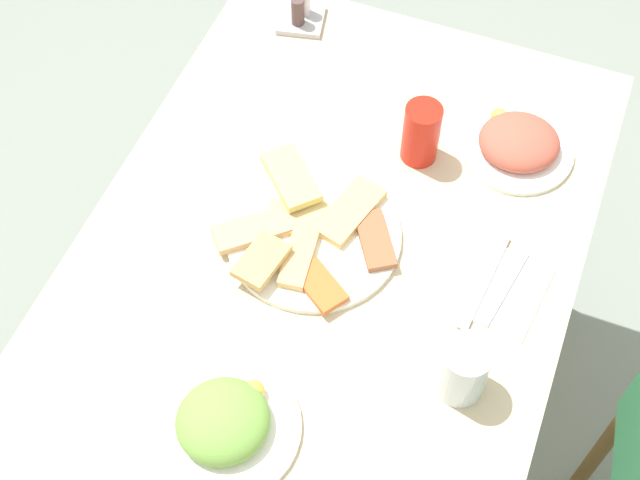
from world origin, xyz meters
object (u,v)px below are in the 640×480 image
at_px(salad_plate_rice, 518,143).
at_px(soda_can, 421,133).
at_px(pide_platter, 311,232).
at_px(fork, 484,281).
at_px(condiment_caddy, 301,13).
at_px(salad_plate_greens, 224,422).
at_px(drinking_glass, 463,370).
at_px(paper_napkin, 494,286).
at_px(spoon, 505,288).
at_px(dining_table, 324,283).

height_order(salad_plate_rice, soda_can, soda_can).
bearing_deg(pide_platter, salad_plate_rice, 137.82).
relative_size(fork, condiment_caddy, 1.84).
distance_m(salad_plate_greens, fork, 0.48).
relative_size(salad_plate_greens, drinking_glass, 2.04).
xyz_separation_m(salad_plate_greens, drinking_glass, (-0.19, 0.31, 0.03)).
xyz_separation_m(salad_plate_greens, fork, (-0.38, 0.29, -0.02)).
height_order(soda_can, condiment_caddy, soda_can).
bearing_deg(soda_can, paper_napkin, 42.84).
height_order(paper_napkin, fork, fork).
xyz_separation_m(pide_platter, condiment_caddy, (-0.48, -0.21, 0.01)).
relative_size(salad_plate_rice, paper_napkin, 1.30).
xyz_separation_m(soda_can, condiment_caddy, (-0.24, -0.33, -0.04)).
bearing_deg(pide_platter, spoon, 93.10).
bearing_deg(dining_table, salad_plate_greens, -5.23).
distance_m(salad_plate_rice, drinking_glass, 0.49).
distance_m(fork, condiment_caddy, 0.69).
distance_m(dining_table, drinking_glass, 0.34).
bearing_deg(condiment_caddy, paper_napkin, 48.96).
height_order(dining_table, paper_napkin, paper_napkin).
height_order(drinking_glass, spoon, drinking_glass).
distance_m(drinking_glass, paper_napkin, 0.20).
bearing_deg(dining_table, fork, 100.83).
bearing_deg(salad_plate_rice, pide_platter, -42.18).
bearing_deg(pide_platter, soda_can, 153.70).
relative_size(drinking_glass, fork, 0.57).
distance_m(dining_table, condiment_caddy, 0.58).
bearing_deg(soda_can, drinking_glass, 25.67).
bearing_deg(condiment_caddy, soda_can, 53.44).
bearing_deg(condiment_caddy, salad_plate_rice, 71.10).
bearing_deg(salad_plate_rice, salad_plate_greens, -22.04).
distance_m(pide_platter, soda_can, 0.27).
bearing_deg(drinking_glass, pide_platter, -118.97).
xyz_separation_m(salad_plate_rice, drinking_glass, (0.48, 0.03, 0.04)).
relative_size(spoon, condiment_caddy, 1.50).
relative_size(pide_platter, salad_plate_greens, 1.37).
distance_m(spoon, condiment_caddy, 0.71).
distance_m(dining_table, salad_plate_greens, 0.35).
bearing_deg(salad_plate_greens, dining_table, 174.77).
xyz_separation_m(paper_napkin, fork, (0.00, -0.02, 0.00)).
bearing_deg(paper_napkin, salad_plate_rice, -172.63).
relative_size(soda_can, condiment_caddy, 1.14).
height_order(dining_table, salad_plate_rice, salad_plate_rice).
xyz_separation_m(dining_table, spoon, (-0.05, 0.30, 0.09)).
xyz_separation_m(dining_table, paper_napkin, (-0.05, 0.28, 0.09)).
height_order(pide_platter, salad_plate_rice, salad_plate_rice).
xyz_separation_m(salad_plate_rice, soda_can, (0.07, -0.16, 0.04)).
distance_m(drinking_glass, condiment_caddy, 0.83).
bearing_deg(salad_plate_rice, drinking_glass, 3.86).
distance_m(drinking_glass, fork, 0.20).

